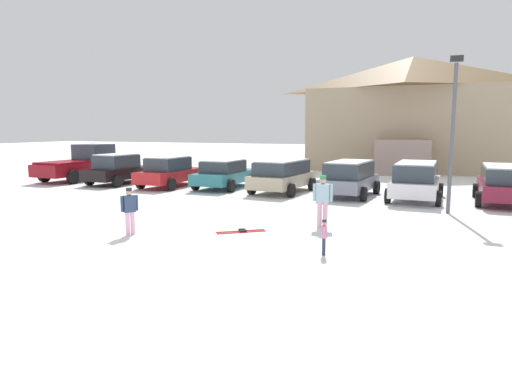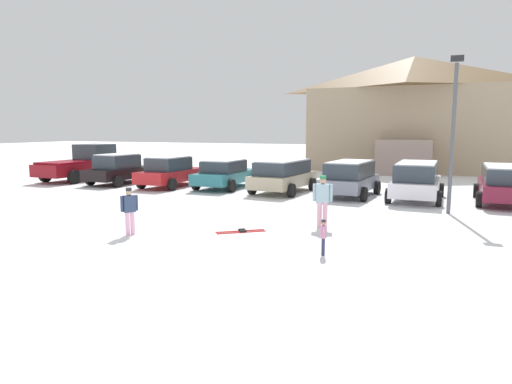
# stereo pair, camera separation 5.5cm
# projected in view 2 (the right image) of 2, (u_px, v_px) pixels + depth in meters

# --- Properties ---
(ground) EXTENTS (160.00, 160.00, 0.00)m
(ground) POSITION_uv_depth(u_px,v_px,m) (136.00, 267.00, 10.38)
(ground) COLOR white
(ski_lodge) EXTENTS (15.00, 11.16, 8.56)m
(ski_lodge) POSITION_uv_depth(u_px,v_px,m) (412.00, 113.00, 35.06)
(ski_lodge) COLOR tan
(ski_lodge) RESTS_ON ground
(parked_black_sedan) EXTENTS (2.42, 4.25, 1.71)m
(parked_black_sedan) POSITION_uv_depth(u_px,v_px,m) (119.00, 169.00, 25.81)
(parked_black_sedan) COLOR black
(parked_black_sedan) RESTS_ON ground
(parked_red_sedan) EXTENTS (2.21, 4.45, 1.64)m
(parked_red_sedan) POSITION_uv_depth(u_px,v_px,m) (170.00, 172.00, 24.56)
(parked_red_sedan) COLOR red
(parked_red_sedan) RESTS_ON ground
(parked_teal_hatchback) EXTENTS (2.27, 4.50, 1.51)m
(parked_teal_hatchback) POSITION_uv_depth(u_px,v_px,m) (225.00, 173.00, 24.01)
(parked_teal_hatchback) COLOR #28737E
(parked_teal_hatchback) RESTS_ON ground
(parked_beige_suv) EXTENTS (2.57, 4.51, 1.61)m
(parked_beige_suv) POSITION_uv_depth(u_px,v_px,m) (283.00, 175.00, 22.35)
(parked_beige_suv) COLOR tan
(parked_beige_suv) RESTS_ON ground
(parked_grey_wagon) EXTENTS (2.45, 4.26, 1.64)m
(parked_grey_wagon) POSITION_uv_depth(u_px,v_px,m) (350.00, 177.00, 21.09)
(parked_grey_wagon) COLOR slate
(parked_grey_wagon) RESTS_ON ground
(parked_white_suv) EXTENTS (2.30, 4.62, 1.68)m
(parked_white_suv) POSITION_uv_depth(u_px,v_px,m) (416.00, 180.00, 19.94)
(parked_white_suv) COLOR white
(parked_white_suv) RESTS_ON ground
(parked_maroon_van) EXTENTS (2.24, 4.72, 1.60)m
(parked_maroon_van) POSITION_uv_depth(u_px,v_px,m) (504.00, 183.00, 19.04)
(parked_maroon_van) COLOR maroon
(parked_maroon_van) RESTS_ON ground
(pickup_truck) EXTENTS (2.66, 5.82, 2.15)m
(pickup_truck) POSITION_uv_depth(u_px,v_px,m) (85.00, 163.00, 28.05)
(pickup_truck) COLOR maroon
(pickup_truck) RESTS_ON ground
(skier_child_in_pink_snowsuit) EXTENTS (0.19, 0.32, 0.89)m
(skier_child_in_pink_snowsuit) POSITION_uv_depth(u_px,v_px,m) (323.00, 235.00, 11.31)
(skier_child_in_pink_snowsuit) COLOR #2E3352
(skier_child_in_pink_snowsuit) RESTS_ON ground
(skier_adult_in_blue_parka) EXTENTS (0.61, 0.32, 1.67)m
(skier_adult_in_blue_parka) POSITION_uv_depth(u_px,v_px,m) (323.00, 198.00, 14.38)
(skier_adult_in_blue_parka) COLOR #EDA9C0
(skier_adult_in_blue_parka) RESTS_ON ground
(skier_teen_in_navy_coat) EXTENTS (0.36, 0.44, 1.41)m
(skier_teen_in_navy_coat) POSITION_uv_depth(u_px,v_px,m) (129.00, 208.00, 13.42)
(skier_teen_in_navy_coat) COLOR #EDADCF
(skier_teen_in_navy_coat) RESTS_ON ground
(pair_of_skis) EXTENTS (1.39, 1.17, 0.08)m
(pair_of_skis) POSITION_uv_depth(u_px,v_px,m) (241.00, 231.00, 13.90)
(pair_of_skis) COLOR red
(pair_of_skis) RESTS_ON ground
(lamp_post) EXTENTS (0.44, 0.24, 5.69)m
(lamp_post) POSITION_uv_depth(u_px,v_px,m) (453.00, 127.00, 16.48)
(lamp_post) COLOR #515459
(lamp_post) RESTS_ON ground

